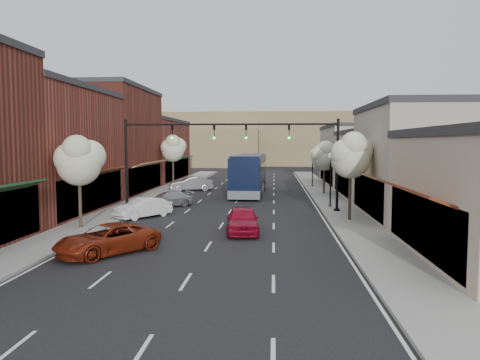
% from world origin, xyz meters
% --- Properties ---
extents(ground, '(160.00, 160.00, 0.00)m').
position_xyz_m(ground, '(0.00, 0.00, 0.00)').
color(ground, black).
rests_on(ground, ground).
extents(sidewalk_left, '(2.80, 73.00, 0.15)m').
position_xyz_m(sidewalk_left, '(-8.40, 18.50, 0.07)').
color(sidewalk_left, gray).
rests_on(sidewalk_left, ground).
extents(sidewalk_right, '(2.80, 73.00, 0.15)m').
position_xyz_m(sidewalk_right, '(8.40, 18.50, 0.07)').
color(sidewalk_right, gray).
rests_on(sidewalk_right, ground).
extents(curb_left, '(0.25, 73.00, 0.17)m').
position_xyz_m(curb_left, '(-7.00, 18.50, 0.07)').
color(curb_left, gray).
rests_on(curb_left, ground).
extents(curb_right, '(0.25, 73.00, 0.17)m').
position_xyz_m(curb_right, '(7.00, 18.50, 0.07)').
color(curb_right, gray).
rests_on(curb_right, ground).
extents(bldg_left_midnear, '(10.14, 14.10, 9.40)m').
position_xyz_m(bldg_left_midnear, '(-14.23, 6.00, 4.66)').
color(bldg_left_midnear, brown).
rests_on(bldg_left_midnear, ground).
extents(bldg_left_midfar, '(10.14, 14.10, 10.90)m').
position_xyz_m(bldg_left_midfar, '(-14.24, 20.00, 5.40)').
color(bldg_left_midfar, maroon).
rests_on(bldg_left_midfar, ground).
extents(bldg_left_far, '(10.14, 18.10, 8.40)m').
position_xyz_m(bldg_left_far, '(-14.22, 36.00, 4.16)').
color(bldg_left_far, brown).
rests_on(bldg_left_far, ground).
extents(bldg_right_midnear, '(9.14, 12.10, 7.90)m').
position_xyz_m(bldg_right_midnear, '(13.72, 6.00, 3.91)').
color(bldg_right_midnear, '#A3978B').
rests_on(bldg_right_midnear, ground).
extents(bldg_right_midfar, '(9.14, 12.10, 6.40)m').
position_xyz_m(bldg_right_midfar, '(13.70, 18.00, 3.17)').
color(bldg_right_midfar, '#B6A690').
rests_on(bldg_right_midfar, ground).
extents(bldg_right_far, '(9.14, 16.10, 7.40)m').
position_xyz_m(bldg_right_far, '(13.71, 32.00, 3.66)').
color(bldg_right_far, '#A3978B').
rests_on(bldg_right_far, ground).
extents(hill_far, '(120.00, 30.00, 12.00)m').
position_xyz_m(hill_far, '(0.00, 90.00, 6.00)').
color(hill_far, '#7A6647').
rests_on(hill_far, ground).
extents(hill_near, '(50.00, 20.00, 8.00)m').
position_xyz_m(hill_near, '(-25.00, 78.00, 4.00)').
color(hill_near, '#7A6647').
rests_on(hill_near, ground).
extents(signal_mast_right, '(8.22, 0.46, 7.00)m').
position_xyz_m(signal_mast_right, '(5.62, 8.00, 4.62)').
color(signal_mast_right, black).
rests_on(signal_mast_right, ground).
extents(signal_mast_left, '(8.22, 0.46, 7.00)m').
position_xyz_m(signal_mast_left, '(-5.62, 8.00, 4.62)').
color(signal_mast_left, black).
rests_on(signal_mast_left, ground).
extents(tree_right_near, '(2.85, 2.65, 5.95)m').
position_xyz_m(tree_right_near, '(8.35, 3.94, 4.45)').
color(tree_right_near, '#47382B').
rests_on(tree_right_near, ground).
extents(tree_right_far, '(2.85, 2.65, 5.43)m').
position_xyz_m(tree_right_far, '(8.35, 19.94, 3.99)').
color(tree_right_far, '#47382B').
rests_on(tree_right_far, ground).
extents(tree_left_near, '(2.85, 2.65, 5.69)m').
position_xyz_m(tree_left_near, '(-8.25, -0.06, 4.22)').
color(tree_left_near, '#47382B').
rests_on(tree_left_near, ground).
extents(tree_left_far, '(2.85, 2.65, 6.13)m').
position_xyz_m(tree_left_far, '(-8.25, 25.94, 4.60)').
color(tree_left_far, '#47382B').
rests_on(tree_left_far, ground).
extents(lamp_post_near, '(0.44, 0.44, 4.44)m').
position_xyz_m(lamp_post_near, '(7.80, 10.50, 3.01)').
color(lamp_post_near, black).
rests_on(lamp_post_near, ground).
extents(lamp_post_far, '(0.44, 0.44, 4.44)m').
position_xyz_m(lamp_post_far, '(7.80, 28.00, 3.01)').
color(lamp_post_far, black).
rests_on(lamp_post_far, ground).
extents(coach_bus, '(3.19, 13.22, 4.02)m').
position_xyz_m(coach_bus, '(0.80, 20.30, 2.08)').
color(coach_bus, black).
rests_on(coach_bus, ground).
extents(red_hatchback, '(2.20, 4.67, 1.54)m').
position_xyz_m(red_hatchback, '(1.50, -0.33, 0.77)').
color(red_hatchback, maroon).
rests_on(red_hatchback, ground).
extents(parked_car_a, '(4.88, 5.39, 1.39)m').
position_xyz_m(parked_car_a, '(-4.51, -5.89, 0.70)').
color(parked_car_a, maroon).
rests_on(parked_car_a, ground).
extents(parked_car_b, '(3.69, 4.30, 1.40)m').
position_xyz_m(parked_car_b, '(-5.80, 4.63, 0.70)').
color(parked_car_b, white).
rests_on(parked_car_b, ground).
extents(parked_car_c, '(4.56, 3.75, 1.24)m').
position_xyz_m(parked_car_c, '(-5.39, 10.27, 0.62)').
color(parked_car_c, gray).
rests_on(parked_car_c, ground).
extents(parked_car_e, '(4.95, 2.94, 1.54)m').
position_xyz_m(parked_car_e, '(-5.69, 23.05, 0.77)').
color(parked_car_e, gray).
rests_on(parked_car_e, ground).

